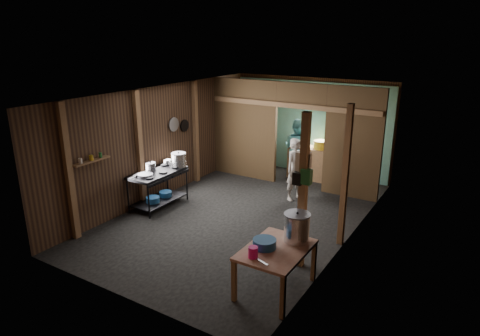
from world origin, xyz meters
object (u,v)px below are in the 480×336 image
Objects in this scene: stock_pot at (297,228)px; pink_bucket at (253,252)px; gas_range at (159,189)px; prep_table at (276,269)px; stove_pot_large at (179,160)px; cook at (296,170)px; yellow_tub at (321,145)px.

stock_pot is 0.85m from pink_bucket.
prep_table is at bearing -22.77° from gas_range.
stove_pot_large is 0.23× the size of cook.
yellow_tub is at bearing 55.88° from gas_range.
stove_pot_large reaches higher than pink_bucket.
yellow_tub is (2.24, 3.02, -0.01)m from stove_pot_large.
prep_table is at bearing 67.88° from pink_bucket.
cook is (0.02, -1.60, -0.23)m from yellow_tub.
gas_range is at bearing 153.14° from cook.
stove_pot_large is (0.17, 0.54, 0.56)m from gas_range.
gas_range is 0.95× the size of cook.
cook reaches higher than stove_pot_large.
gas_range is at bearing -124.12° from yellow_tub.
cook reaches higher than gas_range.
stove_pot_large is (-3.54, 2.10, 0.61)m from prep_table.
cook is (2.26, 1.42, -0.24)m from stove_pot_large.
stock_pot reaches higher than prep_table.
stock_pot is 3.46m from cook.
stock_pot is (3.86, -1.18, 0.51)m from gas_range.
stock_pot is 1.22× the size of yellow_tub.
yellow_tub is 1.61m from cook.
prep_table is 0.81× the size of cook.
prep_table is 0.70m from stock_pot.
yellow_tub reaches higher than gas_range.
gas_range is 4.08× the size of stove_pot_large.
stove_pot_large reaches higher than gas_range.
cook is at bearing 114.44° from stock_pot.
cook is at bearing 109.96° from prep_table.
prep_table is 3.06× the size of yellow_tub.
stock_pot is at bearing 67.98° from pink_bucket.
pink_bucket is at bearing -139.91° from cook.
stock_pot is at bearing -73.01° from yellow_tub.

